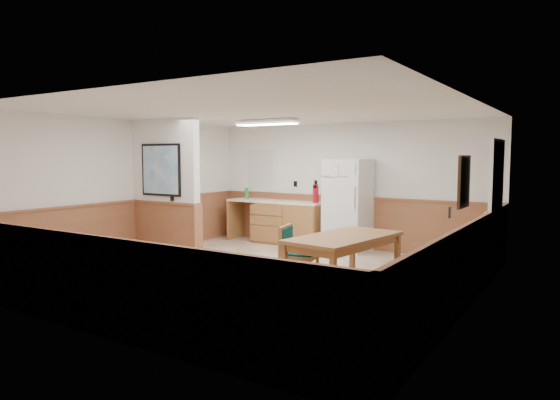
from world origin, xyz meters
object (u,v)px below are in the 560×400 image
Objects in this scene: dining_chair at (293,250)px; dining_table at (344,242)px; refrigerator at (348,205)px; soap_bottle at (247,193)px; dining_bench at (442,278)px; fire_extinguisher at (316,193)px.

dining_table is at bearing -0.46° from dining_chair.
refrigerator reaches higher than dining_table.
dining_table is at bearing -63.14° from refrigerator.
soap_bottle reaches higher than dining_chair.
dining_table is at bearing 176.77° from dining_bench.
dining_bench is at bearing -35.48° from fire_extinguisher.
refrigerator is at bearing 132.90° from dining_bench.
dining_chair is at bearing -63.14° from fire_extinguisher.
fire_extinguisher reaches higher than dining_chair.
refrigerator is 2.83m from dining_chair.
soap_bottle is at bearing 151.23° from dining_bench.
dining_chair is (-0.73, -0.15, -0.16)m from dining_table.
refrigerator reaches higher than soap_bottle.
refrigerator is 3.72m from dining_bench.
dining_chair is at bearing -78.14° from refrigerator.
refrigerator is at bearing 121.83° from dining_table.
soap_bottle is (-1.73, 0.01, -0.08)m from fire_extinguisher.
fire_extinguisher reaches higher than dining_table.
soap_bottle is at bearing -175.63° from fire_extinguisher.
soap_bottle is (-2.44, 0.02, 0.13)m from refrigerator.
soap_bottle is at bearing 123.48° from dining_chair.
dining_table is 1.39m from dining_bench.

